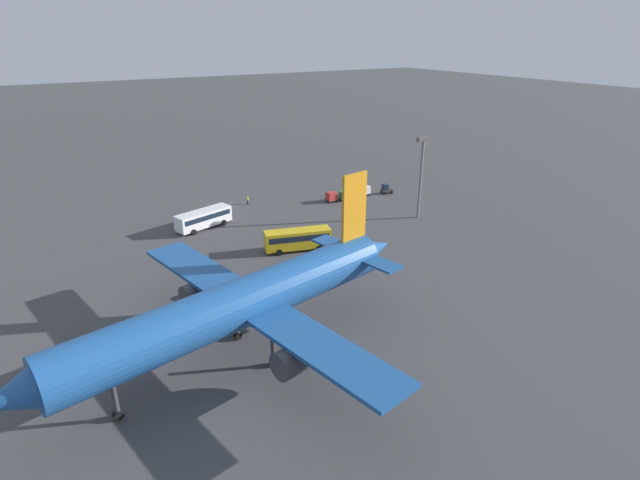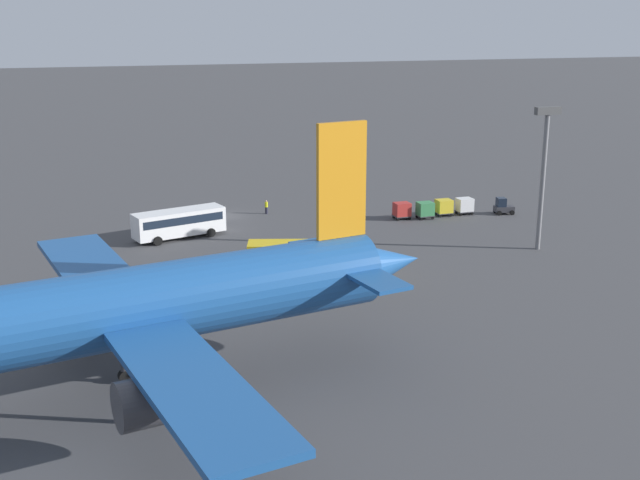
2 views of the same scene
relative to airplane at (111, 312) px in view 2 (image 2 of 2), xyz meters
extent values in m
plane|color=#424244|center=(-15.80, -47.58, -6.52)|extent=(600.00, 600.00, 0.00)
cylinder|color=#1E5193|center=(0.51, 0.10, 0.11)|extent=(38.15, 12.56, 5.10)
cone|color=#1E5193|center=(-19.56, -3.99, 0.11)|extent=(7.41, 5.82, 4.59)
cube|color=#1E5193|center=(-3.60, 10.76, -0.53)|extent=(8.31, 18.07, 0.44)
cube|color=#1E5193|center=(0.90, -11.31, -0.53)|extent=(8.31, 18.07, 0.44)
cube|color=orange|center=(-16.20, -3.30, 6.73)|extent=(3.79, 1.11, 8.15)
cube|color=#1E5193|center=(-16.57, -3.38, 0.62)|extent=(5.25, 13.51, 0.28)
cylinder|color=#38383D|center=(-1.96, 8.43, -2.15)|extent=(5.02, 3.65, 2.80)
cylinder|color=#38383D|center=(1.49, -8.52, -2.15)|extent=(5.02, 3.65, 2.80)
cylinder|color=#38383D|center=(-2.01, 2.97, -4.48)|extent=(0.50, 0.50, 4.08)
cylinder|color=black|center=(-2.01, 2.97, -6.07)|extent=(0.98, 0.67, 0.90)
cylinder|color=#38383D|center=(-0.69, -3.52, -4.48)|extent=(0.50, 0.50, 4.08)
cylinder|color=black|center=(-0.69, -3.52, -6.07)|extent=(0.98, 0.67, 0.90)
cube|color=white|center=(-8.98, -39.19, -4.69)|extent=(10.67, 5.58, 2.76)
cube|color=#192333|center=(-8.98, -39.19, -4.21)|extent=(9.89, 5.39, 0.88)
cylinder|color=black|center=(-6.32, -36.88, -6.02)|extent=(1.04, 0.56, 1.00)
cylinder|color=black|center=(-5.50, -39.74, -6.02)|extent=(1.04, 0.56, 1.00)
cylinder|color=black|center=(-12.45, -38.64, -6.02)|extent=(1.04, 0.56, 1.00)
cylinder|color=black|center=(-11.63, -41.49, -6.02)|extent=(1.04, 0.56, 1.00)
cube|color=gold|center=(-18.61, -22.04, -4.60)|extent=(10.86, 5.49, 2.93)
cube|color=#192333|center=(-18.61, -22.04, -4.09)|extent=(10.06, 5.30, 0.94)
cylinder|color=black|center=(-15.09, -21.58, -6.02)|extent=(1.04, 0.56, 1.00)
cylinder|color=black|center=(-15.86, -24.30, -6.02)|extent=(1.04, 0.56, 1.00)
cylinder|color=black|center=(-21.36, -19.79, -6.02)|extent=(1.04, 0.56, 1.00)
cylinder|color=black|center=(-22.14, -22.51, -6.02)|extent=(1.04, 0.56, 1.00)
cube|color=#333338|center=(-49.55, -38.61, -5.87)|extent=(2.57, 1.65, 0.70)
cube|color=#192333|center=(-49.14, -38.68, -4.97)|extent=(1.24, 1.32, 1.10)
cylinder|color=black|center=(-48.61, -38.05, -6.22)|extent=(0.63, 0.31, 0.60)
cylinder|color=black|center=(-48.83, -39.43, -6.22)|extent=(0.63, 0.31, 0.60)
cylinder|color=black|center=(-50.27, -37.79, -6.22)|extent=(0.63, 0.31, 0.60)
cylinder|color=black|center=(-50.49, -39.18, -6.22)|extent=(0.63, 0.31, 0.60)
cylinder|color=#1E1E2D|center=(-20.91, -47.39, -6.09)|extent=(0.32, 0.32, 0.85)
cylinder|color=yellow|center=(-20.91, -47.39, -5.34)|extent=(0.38, 0.38, 0.65)
sphere|color=tan|center=(-20.91, -47.39, -4.90)|extent=(0.24, 0.24, 0.24)
cube|color=#38383D|center=(-44.68, -39.89, -6.11)|extent=(2.03, 1.72, 0.10)
cube|color=silver|center=(-44.68, -39.89, -5.26)|extent=(1.93, 1.64, 1.60)
cylinder|color=black|center=(-43.94, -39.24, -6.34)|extent=(0.36, 0.13, 0.36)
cylinder|color=black|center=(-43.91, -40.51, -6.34)|extent=(0.36, 0.13, 0.36)
cylinder|color=black|center=(-45.46, -39.27, -6.34)|extent=(0.36, 0.13, 0.36)
cylinder|color=black|center=(-45.43, -40.55, -6.34)|extent=(0.36, 0.13, 0.36)
cube|color=#38383D|center=(-41.86, -39.92, -6.11)|extent=(2.03, 1.72, 0.10)
cube|color=gold|center=(-41.86, -39.92, -5.26)|extent=(1.93, 1.64, 1.60)
cylinder|color=black|center=(-41.11, -39.26, -6.34)|extent=(0.36, 0.13, 0.36)
cylinder|color=black|center=(-41.08, -40.54, -6.34)|extent=(0.36, 0.13, 0.36)
cylinder|color=black|center=(-42.63, -39.29, -6.34)|extent=(0.36, 0.13, 0.36)
cylinder|color=black|center=(-42.60, -40.57, -6.34)|extent=(0.36, 0.13, 0.36)
cube|color=#38383D|center=(-39.03, -39.28, -6.11)|extent=(2.03, 1.72, 0.10)
cube|color=#38844C|center=(-39.03, -39.28, -5.26)|extent=(1.93, 1.64, 1.60)
cylinder|color=black|center=(-38.29, -38.62, -6.34)|extent=(0.36, 0.13, 0.36)
cylinder|color=black|center=(-38.26, -39.90, -6.34)|extent=(0.36, 0.13, 0.36)
cylinder|color=black|center=(-39.81, -38.65, -6.34)|extent=(0.36, 0.13, 0.36)
cylinder|color=black|center=(-39.78, -39.93, -6.34)|extent=(0.36, 0.13, 0.36)
cube|color=#38383D|center=(-36.21, -39.87, -6.11)|extent=(2.03, 1.72, 0.10)
cube|color=#B72D28|center=(-36.21, -39.87, -5.26)|extent=(1.93, 1.64, 1.60)
cylinder|color=black|center=(-35.46, -39.22, -6.34)|extent=(0.36, 0.13, 0.36)
cylinder|color=black|center=(-35.44, -40.50, -6.34)|extent=(0.36, 0.13, 0.36)
cylinder|color=black|center=(-36.98, -39.25, -6.34)|extent=(0.36, 0.13, 0.36)
cylinder|color=black|center=(-36.96, -40.53, -6.34)|extent=(0.36, 0.13, 0.36)
cylinder|color=slate|center=(-45.24, -23.69, 0.67)|extent=(0.50, 0.50, 14.38)
cube|color=#4C4C4C|center=(-45.24, -23.69, 8.26)|extent=(2.80, 0.70, 0.80)
camera|label=1|loc=(16.11, 42.51, 25.96)|focal=28.00mm
camera|label=2|loc=(1.06, 48.54, 17.99)|focal=45.00mm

